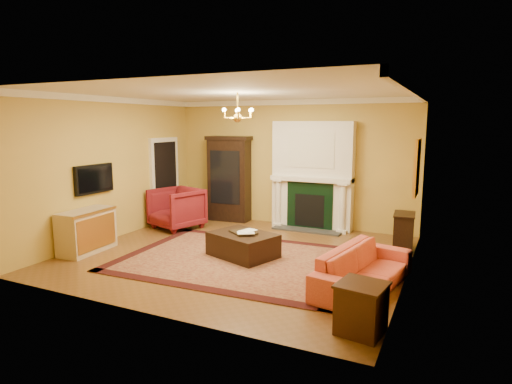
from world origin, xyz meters
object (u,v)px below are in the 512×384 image
Objects in this scene: pedestal_table at (183,211)px; coral_sofa at (364,262)px; console_table at (404,233)px; china_cabinet at (230,181)px; end_table at (361,309)px; leather_ottoman at (243,245)px; wingback_armchair at (177,206)px; commode at (87,231)px.

pedestal_table is 0.30× the size of coral_sofa.
console_table is at bearing 1.62° from pedestal_table.
end_table is (4.27, -4.57, -0.73)m from china_cabinet.
console_table reaches higher than end_table.
end_table is at bearing -51.49° from china_cabinet.
coral_sofa reaches higher than leather_ottoman.
china_cabinet is 6.30m from end_table.
wingback_armchair is at bearing -123.43° from china_cabinet.
wingback_armchair is at bearing -86.95° from pedestal_table.
china_cabinet is at bearing 79.64° from wingback_armchair.
console_table is at bearing 22.44° from commode.
china_cabinet is at bearing 54.10° from pedestal_table.
leather_ottoman is (-2.64, -1.71, -0.12)m from console_table.
leather_ottoman is (2.87, 0.99, -0.18)m from commode.
china_cabinet reaches higher than coral_sofa.
coral_sofa is 1.80× the size of leather_ottoman.
leather_ottoman is (-2.58, 2.00, -0.06)m from end_table.
coral_sofa is at bearing -3.07° from wingback_armchair.
end_table is (0.25, -1.40, -0.12)m from coral_sofa.
wingback_armchair is 0.90× the size of leather_ottoman.
leather_ottoman is at bearing -33.00° from pedestal_table.
coral_sofa is 1.43m from end_table.
leather_ottoman is at bearing -61.27° from china_cabinet.
console_table reaches higher than pedestal_table.
pedestal_table is at bearing -130.40° from china_cabinet.
wingback_armchair reaches higher than commode.
pedestal_table is at bearing 144.48° from end_table.
pedestal_table is at bearing 76.46° from coral_sofa.
console_table is at bearing 52.48° from leather_ottoman.
pedestal_table reaches higher than end_table.
wingback_armchair is 1.81× the size of end_table.
commode reaches higher than end_table.
china_cabinet is at bearing 164.44° from console_table.
china_cabinet reaches higher than wingback_armchair.
pedestal_table is 1.09× the size of end_table.
coral_sofa is (4.75, -2.16, 0.04)m from pedestal_table.
china_cabinet reaches higher than pedestal_table.
wingback_armchair is (-0.71, -1.29, -0.50)m from china_cabinet.
end_table is at bearing -95.18° from console_table.
pedestal_table is 5.22m from coral_sofa.
coral_sofa is (5.20, 0.39, -0.00)m from commode.
console_table is (0.06, 3.71, 0.06)m from end_table.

